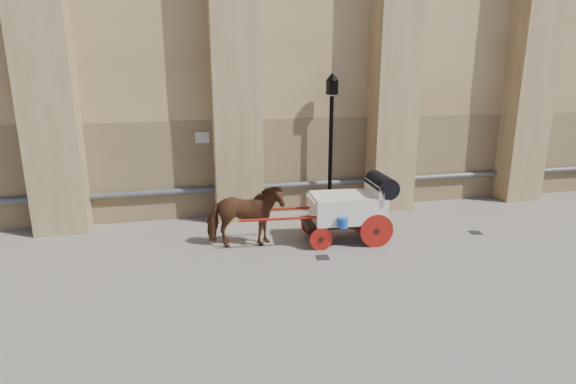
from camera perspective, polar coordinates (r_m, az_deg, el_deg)
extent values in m
plane|color=gray|center=(10.92, 1.62, -8.60)|extent=(90.00, 90.00, 0.00)
cube|color=olive|center=(14.86, 4.93, 3.65)|extent=(44.00, 0.35, 3.00)
cylinder|color=#59595B|center=(14.74, 5.21, 1.16)|extent=(42.00, 0.18, 0.18)
cube|color=beige|center=(13.79, -10.82, 6.81)|extent=(0.42, 0.04, 0.32)
imported|color=brown|center=(11.50, -5.47, -3.06)|extent=(2.02, 1.06, 1.65)
cube|color=black|center=(12.06, 6.99, -3.72)|extent=(2.22, 1.15, 0.12)
cube|color=white|center=(11.97, 7.49, -1.93)|extent=(1.95, 1.37, 0.68)
cube|color=white|center=(12.09, 10.88, 0.01)|extent=(0.25, 1.22, 0.53)
cube|color=white|center=(11.71, 3.64, -0.97)|extent=(0.43, 1.09, 0.10)
cylinder|color=black|center=(12.11, 11.79, 0.93)|extent=(0.65, 1.26, 0.54)
cylinder|color=#9F160F|center=(11.76, 11.19, -4.87)|extent=(0.88, 0.13, 0.87)
cylinder|color=#9F160F|center=(12.84, 9.40, -3.13)|extent=(0.88, 0.13, 0.87)
cylinder|color=#9F160F|center=(11.42, 4.21, -6.01)|extent=(0.59, 0.11, 0.58)
cylinder|color=#9F160F|center=(12.53, 3.00, -4.10)|extent=(0.59, 0.11, 0.58)
cylinder|color=#9F160F|center=(11.24, -0.29, -3.41)|extent=(2.33, 0.27, 0.07)
cylinder|color=#9F160F|center=(12.07, -0.89, -2.15)|extent=(2.33, 0.27, 0.07)
cylinder|color=blue|center=(11.33, 6.98, -3.90)|extent=(0.25, 0.25, 0.25)
cylinder|color=black|center=(14.14, 5.40, 4.52)|extent=(0.12, 0.12, 3.70)
cone|color=black|center=(14.52, 5.25, -1.96)|extent=(0.37, 0.37, 0.37)
cube|color=black|center=(13.94, 5.61, 13.09)|extent=(0.29, 0.29, 0.43)
cone|color=black|center=(13.93, 5.64, 14.36)|extent=(0.41, 0.41, 0.25)
cube|color=black|center=(11.06, 4.39, -8.29)|extent=(0.37, 0.37, 0.01)
cube|color=black|center=(13.76, 22.72, -4.78)|extent=(0.38, 0.38, 0.01)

